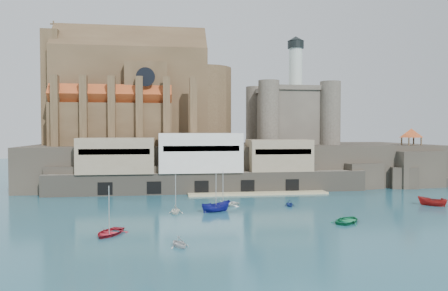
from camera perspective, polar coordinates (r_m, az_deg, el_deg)
name	(u,v)px	position (r m, az deg, el deg)	size (l,w,h in m)	color
ground	(270,209)	(76.32, 6.00, -8.31)	(300.00, 300.00, 0.00)	#1B4959
promontory	(232,164)	(113.97, 1.05, -2.39)	(100.00, 36.00, 10.00)	#29241F
quay	(199,165)	(96.51, -3.26, -2.51)	(70.00, 12.00, 13.05)	#6D6557
church	(139,97)	(115.09, -11.06, 6.19)	(47.00, 25.93, 30.51)	#4E3A24
castle_keep	(291,113)	(119.08, 8.69, 4.23)	(21.20, 21.20, 29.30)	#4E473D
rock_outcrop	(411,170)	(116.09, 23.26, -2.92)	(14.50, 10.50, 8.70)	#29241F
pavilion	(411,134)	(115.83, 23.28, 1.38)	(6.40, 6.40, 5.40)	#4E3A24
boat_0	(109,235)	(60.12, -14.75, -11.18)	(4.02, 1.17, 5.63)	#AB1C2B
boat_1	(179,247)	(52.63, -5.87, -13.04)	(2.66, 1.62, 3.08)	silver
boat_2	(216,212)	(73.88, -1.05, -8.64)	(2.03, 2.08, 5.39)	navy
boat_3	(348,222)	(68.28, 15.87, -9.60)	(4.19, 1.22, 5.87)	#147646
boat_4	(176,213)	(72.81, -6.33, -8.81)	(2.85, 1.74, 3.31)	silver
boat_5	(432,206)	(88.07, 25.53, -7.11)	(1.87, 1.92, 4.98)	maroon
boat_6	(223,206)	(79.09, -0.14, -7.93)	(4.36, 1.26, 6.11)	white
boat_7	(289,206)	(80.15, 8.54, -7.82)	(2.44, 1.49, 2.83)	navy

